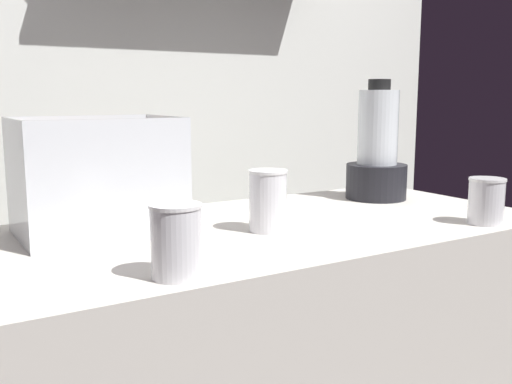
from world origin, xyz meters
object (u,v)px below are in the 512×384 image
juice_cup_beet_far_left (176,244)px  juice_cup_orange_left (267,203)px  carrot_display_bin (96,197)px  blender_pitcher (377,155)px  juice_cup_carrot_middle (486,204)px

juice_cup_beet_far_left → juice_cup_orange_left: (0.30, 0.20, 0.01)m
carrot_display_bin → blender_pitcher: blender_pitcher is taller
carrot_display_bin → juice_cup_beet_far_left: carrot_display_bin is taller
blender_pitcher → juice_cup_orange_left: bearing=-159.6°
juice_cup_beet_far_left → juice_cup_orange_left: juice_cup_orange_left is taller
carrot_display_bin → juice_cup_orange_left: bearing=-29.2°
juice_cup_beet_far_left → juice_cup_carrot_middle: (0.78, -0.00, -0.01)m
blender_pitcher → juice_cup_orange_left: (-0.49, -0.18, -0.07)m
juice_cup_orange_left → juice_cup_carrot_middle: (0.47, -0.20, -0.02)m
juice_cup_orange_left → carrot_display_bin: bearing=150.8°
juice_cup_orange_left → juice_cup_carrot_middle: 0.51m
blender_pitcher → juice_cup_carrot_middle: size_ratio=3.17×
juice_cup_carrot_middle → carrot_display_bin: bearing=154.3°
blender_pitcher → juice_cup_orange_left: size_ratio=2.52×
juice_cup_carrot_middle → juice_cup_beet_far_left: bearing=179.9°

